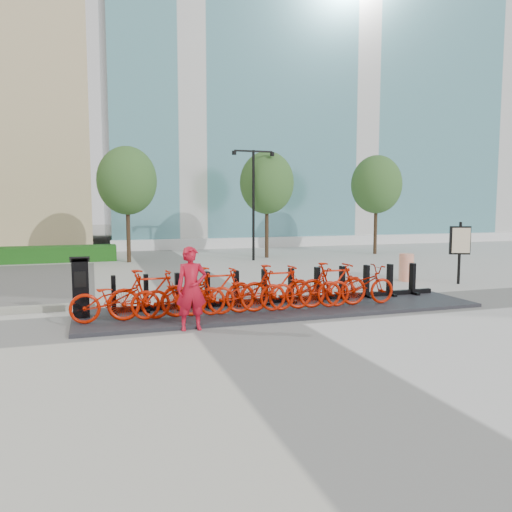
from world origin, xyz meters
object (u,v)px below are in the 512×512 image
object	(u,v)px
kiosk	(81,288)
worker_red	(191,288)
map_sign	(460,243)
bike_0	(115,299)
construction_barrel	(406,267)

from	to	relation	value
kiosk	worker_red	distance (m)	2.64
kiosk	map_sign	xyz separation A→B (m)	(11.40, 1.68, 0.59)
worker_red	map_sign	bearing A→B (deg)	20.11
map_sign	bike_0	bearing A→B (deg)	-146.00
bike_0	construction_barrel	world-z (taller)	bike_0
bike_0	kiosk	distance (m)	0.98
worker_red	map_sign	world-z (taller)	map_sign
worker_red	construction_barrel	distance (m)	9.12
construction_barrel	map_sign	xyz separation A→B (m)	(1.23, -1.06, 0.86)
map_sign	construction_barrel	bearing A→B (deg)	160.72
construction_barrel	map_sign	world-z (taller)	map_sign
bike_0	kiosk	bearing A→B (deg)	46.03
kiosk	worker_red	bearing A→B (deg)	-36.67
bike_0	construction_barrel	size ratio (longest dim) A/B	2.03
worker_red	construction_barrel	size ratio (longest dim) A/B	1.85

